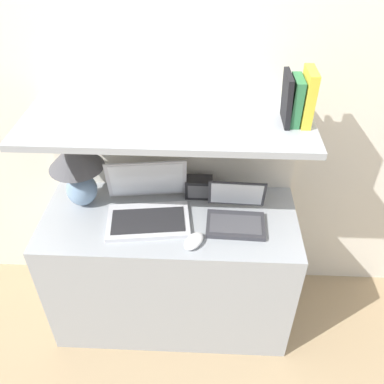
{
  "coord_description": "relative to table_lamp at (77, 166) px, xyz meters",
  "views": [
    {
      "loc": [
        0.17,
        -1.14,
        1.96
      ],
      "look_at": [
        0.1,
        0.25,
        0.86
      ],
      "focal_mm": 38.0,
      "sensor_mm": 36.0,
      "label": 1
    }
  ],
  "objects": [
    {
      "name": "ground_plane",
      "position": [
        0.42,
        -0.35,
        -0.92
      ],
      "size": [
        12.0,
        12.0,
        0.0
      ],
      "primitive_type": "plane",
      "color": "#9E8460"
    },
    {
      "name": "wall_back",
      "position": [
        0.42,
        0.23,
        0.28
      ],
      "size": [
        6.0,
        0.05,
        2.4
      ],
      "color": "silver",
      "rests_on": "ground_plane"
    },
    {
      "name": "desk",
      "position": [
        0.42,
        -0.09,
        -0.57
      ],
      "size": [
        1.18,
        0.51,
        0.7
      ],
      "color": "#999EA3",
      "rests_on": "ground_plane"
    },
    {
      "name": "back_riser",
      "position": [
        0.42,
        0.18,
        -0.34
      ],
      "size": [
        1.18,
        0.04,
        1.15
      ],
      "color": "silver",
      "rests_on": "ground_plane"
    },
    {
      "name": "shelf",
      "position": [
        0.42,
        -0.03,
        0.25
      ],
      "size": [
        1.18,
        0.46,
        0.03
      ],
      "color": "#999EA3",
      "rests_on": "back_riser"
    },
    {
      "name": "table_lamp",
      "position": [
        0.0,
        0.0,
        0.0
      ],
      "size": [
        0.25,
        0.25,
        0.33
      ],
      "color": "#7593B2",
      "rests_on": "desk"
    },
    {
      "name": "laptop_large",
      "position": [
        0.32,
        -0.08,
        -0.16
      ],
      "size": [
        0.41,
        0.35,
        0.25
      ],
      "color": "silver",
      "rests_on": "desk"
    },
    {
      "name": "laptop_small",
      "position": [
        0.72,
        -0.1,
        -0.17
      ],
      "size": [
        0.27,
        0.24,
        0.18
      ],
      "color": "#333338",
      "rests_on": "desk"
    },
    {
      "name": "computer_mouse",
      "position": [
        0.54,
        -0.25,
        -0.2
      ],
      "size": [
        0.11,
        0.13,
        0.03
      ],
      "color": "white",
      "rests_on": "desk"
    },
    {
      "name": "router_box",
      "position": [
        0.55,
        0.08,
        -0.16
      ],
      "size": [
        0.13,
        0.08,
        0.1
      ],
      "color": "black",
      "rests_on": "desk"
    },
    {
      "name": "book_yellow",
      "position": [
        0.96,
        -0.03,
        0.37
      ],
      "size": [
        0.04,
        0.14,
        0.21
      ],
      "color": "gold",
      "rests_on": "shelf"
    },
    {
      "name": "book_green",
      "position": [
        0.92,
        -0.03,
        0.35
      ],
      "size": [
        0.04,
        0.12,
        0.18
      ],
      "color": "#2D7042",
      "rests_on": "shelf"
    },
    {
      "name": "book_black",
      "position": [
        0.89,
        -0.03,
        0.36
      ],
      "size": [
        0.03,
        0.14,
        0.2
      ],
      "color": "black",
      "rests_on": "shelf"
    }
  ]
}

